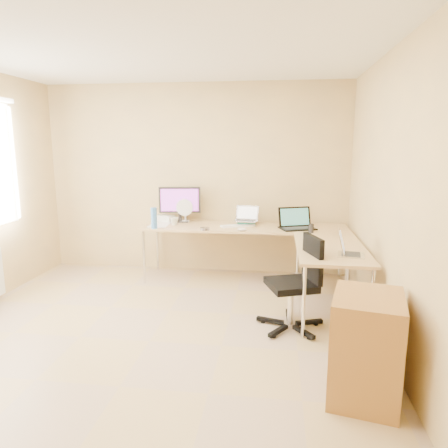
# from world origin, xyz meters

# --- Properties ---
(floor) EXTENTS (4.50, 4.50, 0.00)m
(floor) POSITION_xyz_m (0.00, 0.00, 0.00)
(floor) COLOR tan
(floor) RESTS_ON ground
(ceiling) EXTENTS (4.50, 4.50, 0.00)m
(ceiling) POSITION_xyz_m (0.00, 0.00, 2.60)
(ceiling) COLOR white
(ceiling) RESTS_ON ground
(wall_back) EXTENTS (4.50, 0.00, 4.50)m
(wall_back) POSITION_xyz_m (0.00, 2.25, 1.30)
(wall_back) COLOR #D6B46D
(wall_back) RESTS_ON ground
(wall_right) EXTENTS (0.00, 4.50, 4.50)m
(wall_right) POSITION_xyz_m (2.10, 0.00, 1.30)
(wall_right) COLOR #D6B46D
(wall_right) RESTS_ON ground
(desk_main) EXTENTS (2.65, 0.70, 0.73)m
(desk_main) POSITION_xyz_m (0.72, 1.85, 0.36)
(desk_main) COLOR tan
(desk_main) RESTS_ON ground
(desk_return) EXTENTS (0.70, 1.30, 0.73)m
(desk_return) POSITION_xyz_m (1.70, 0.85, 0.36)
(desk_return) COLOR tan
(desk_return) RESTS_ON ground
(monitor) EXTENTS (0.59, 0.27, 0.49)m
(monitor) POSITION_xyz_m (-0.18, 2.05, 0.97)
(monitor) COLOR #272424
(monitor) RESTS_ON desk_main
(book_stack) EXTENTS (0.27, 0.34, 0.05)m
(book_stack) POSITION_xyz_m (0.72, 2.05, 0.76)
(book_stack) COLOR #197759
(book_stack) RESTS_ON desk_main
(laptop_center) EXTENTS (0.34, 0.29, 0.20)m
(laptop_center) POSITION_xyz_m (0.73, 1.91, 0.88)
(laptop_center) COLOR silver
(laptop_center) RESTS_ON desk_main
(laptop_black) EXTENTS (0.51, 0.45, 0.27)m
(laptop_black) POSITION_xyz_m (1.40, 1.76, 0.87)
(laptop_black) COLOR black
(laptop_black) RESTS_ON desk_main
(keyboard) EXTENTS (0.46, 0.30, 0.02)m
(keyboard) POSITION_xyz_m (0.64, 1.82, 0.74)
(keyboard) COLOR white
(keyboard) RESTS_ON desk_main
(mouse) EXTENTS (0.13, 0.11, 0.04)m
(mouse) POSITION_xyz_m (0.71, 1.55, 0.75)
(mouse) COLOR silver
(mouse) RESTS_ON desk_main
(mug) EXTENTS (0.14, 0.14, 0.10)m
(mug) POSITION_xyz_m (-0.21, 1.81, 0.78)
(mug) COLOR silver
(mug) RESTS_ON desk_main
(cd_stack) EXTENTS (0.12, 0.12, 0.03)m
(cd_stack) POSITION_xyz_m (0.25, 1.55, 0.74)
(cd_stack) COLOR #ACABD0
(cd_stack) RESTS_ON desk_main
(water_bottle) EXTENTS (0.10, 0.10, 0.27)m
(water_bottle) POSITION_xyz_m (-0.40, 1.55, 0.86)
(water_bottle) COLOR #4382D2
(water_bottle) RESTS_ON desk_main
(papers) EXTENTS (0.25, 0.35, 0.01)m
(papers) POSITION_xyz_m (-0.40, 1.78, 0.73)
(papers) COLOR white
(papers) RESTS_ON desk_main
(white_box) EXTENTS (0.27, 0.23, 0.09)m
(white_box) POSITION_xyz_m (-0.40, 2.05, 0.77)
(white_box) COLOR silver
(white_box) RESTS_ON desk_main
(desk_fan) EXTENTS (0.23, 0.23, 0.29)m
(desk_fan) POSITION_xyz_m (-0.11, 2.05, 0.88)
(desk_fan) COLOR white
(desk_fan) RESTS_ON desk_main
(black_cup) EXTENTS (0.08, 0.08, 0.11)m
(black_cup) POSITION_xyz_m (1.55, 1.55, 0.78)
(black_cup) COLOR black
(black_cup) RESTS_ON desk_main
(laptop_return) EXTENTS (0.32, 0.27, 0.19)m
(laptop_return) POSITION_xyz_m (1.85, 0.56, 0.83)
(laptop_return) COLOR silver
(laptop_return) RESTS_ON desk_return
(office_chair) EXTENTS (0.71, 0.71, 0.93)m
(office_chair) POSITION_xyz_m (1.29, 0.46, 0.50)
(office_chair) COLOR black
(office_chair) RESTS_ON ground
(cabinet) EXTENTS (0.57, 0.66, 0.79)m
(cabinet) POSITION_xyz_m (1.78, -0.60, 0.36)
(cabinet) COLOR #965C2B
(cabinet) RESTS_ON ground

